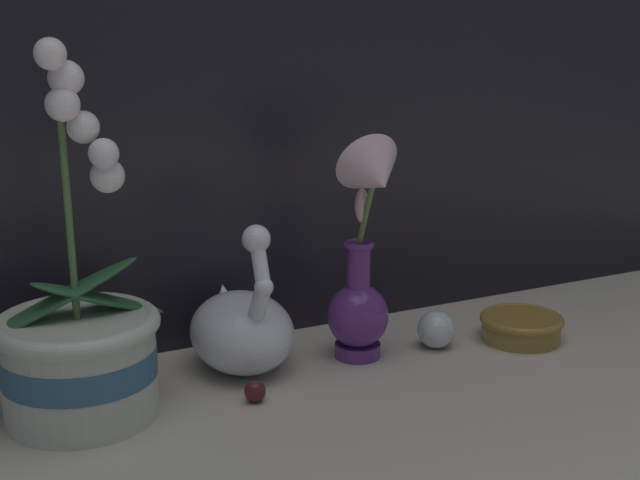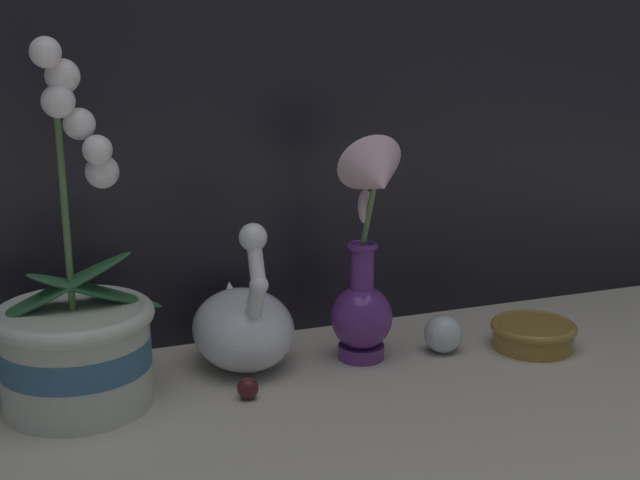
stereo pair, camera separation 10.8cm
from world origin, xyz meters
The scene contains 7 objects.
ground_plane centered at (0.00, 0.00, 0.00)m, with size 2.80×2.80×0.00m, color #BCB2A3.
orchid_potted_plant centered at (-0.27, 0.15, 0.08)m, with size 0.24×0.18×0.42m.
swan_figurine centered at (-0.07, 0.20, 0.06)m, with size 0.13×0.18×0.20m.
blue_vase centered at (0.08, 0.15, 0.13)m, with size 0.08×0.12×0.30m.
glass_sphere centered at (0.19, 0.15, 0.03)m, with size 0.05×0.05×0.05m.
amber_dish centered at (0.32, 0.12, 0.02)m, with size 0.11×0.11×0.04m.
glass_bauble centered at (-0.09, 0.10, 0.01)m, with size 0.03×0.03×0.03m.
Camera 2 is at (-0.34, -0.83, 0.45)m, focal length 50.00 mm.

